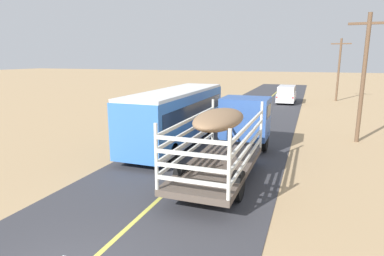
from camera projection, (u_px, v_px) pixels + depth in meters
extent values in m
cube|color=#3359A5|center=(245.00, 118.00, 17.81)|extent=(2.50, 2.20, 2.20)
cube|color=#192333|center=(246.00, 109.00, 17.72)|extent=(2.53, 1.54, 0.70)
cube|color=brown|center=(218.00, 167.00, 13.09)|extent=(2.50, 6.40, 0.24)
cylinder|color=silver|center=(213.00, 121.00, 16.12)|extent=(0.12, 0.12, 2.20)
cylinder|color=silver|center=(261.00, 125.00, 15.31)|extent=(0.12, 0.12, 2.20)
cylinder|color=silver|center=(156.00, 157.00, 10.36)|extent=(0.12, 0.12, 2.20)
cylinder|color=silver|center=(229.00, 165.00, 9.55)|extent=(0.12, 0.12, 2.20)
cube|color=silver|center=(190.00, 151.00, 13.38)|extent=(0.08, 6.30, 0.12)
cube|color=silver|center=(249.00, 157.00, 12.57)|extent=(0.08, 6.30, 0.12)
cube|color=silver|center=(191.00, 181.00, 10.08)|extent=(2.40, 0.08, 0.12)
cube|color=silver|center=(190.00, 140.00, 13.29)|extent=(0.08, 6.30, 0.12)
cube|color=silver|center=(249.00, 146.00, 12.47)|extent=(0.08, 6.30, 0.12)
cube|color=silver|center=(191.00, 168.00, 9.98)|extent=(2.40, 0.08, 0.12)
cube|color=silver|center=(190.00, 130.00, 13.20)|extent=(0.08, 6.30, 0.12)
cube|color=silver|center=(250.00, 135.00, 12.38)|extent=(0.08, 6.30, 0.12)
cube|color=silver|center=(191.00, 154.00, 9.89)|extent=(2.40, 0.08, 0.12)
cube|color=silver|center=(190.00, 119.00, 13.11)|extent=(0.08, 6.30, 0.12)
cube|color=silver|center=(250.00, 123.00, 12.29)|extent=(0.08, 6.30, 0.12)
cube|color=silver|center=(191.00, 140.00, 9.80)|extent=(2.40, 0.08, 0.12)
ellipsoid|color=#8C6B4C|center=(219.00, 119.00, 12.68)|extent=(1.75, 3.84, 0.70)
cylinder|color=black|center=(226.00, 138.00, 18.45)|extent=(0.32, 1.10, 1.10)
cylinder|color=black|center=(264.00, 141.00, 17.71)|extent=(0.32, 1.10, 1.10)
cylinder|color=black|center=(181.00, 178.00, 12.32)|extent=(0.32, 1.10, 1.10)
cylinder|color=black|center=(238.00, 186.00, 11.58)|extent=(0.32, 1.10, 1.10)
cube|color=#3872C6|center=(177.00, 116.00, 18.86)|extent=(2.50, 10.00, 2.70)
cube|color=white|center=(177.00, 91.00, 18.56)|extent=(2.45, 9.80, 0.16)
cube|color=#192333|center=(177.00, 108.00, 18.76)|extent=(2.54, 9.20, 0.80)
cube|color=silver|center=(177.00, 135.00, 19.11)|extent=(2.53, 9.80, 0.36)
cylinder|color=black|center=(181.00, 124.00, 22.47)|extent=(0.30, 1.00, 1.00)
cylinder|color=black|center=(211.00, 127.00, 21.73)|extent=(0.30, 1.00, 1.00)
cylinder|color=black|center=(133.00, 148.00, 16.51)|extent=(0.30, 1.00, 1.00)
cylinder|color=black|center=(172.00, 153.00, 15.77)|extent=(0.30, 1.00, 1.00)
cube|color=silver|center=(286.00, 97.00, 36.76)|extent=(1.90, 4.60, 0.90)
cube|color=silver|center=(287.00, 89.00, 36.44)|extent=(1.75, 3.59, 0.80)
cube|color=#192333|center=(287.00, 89.00, 36.44)|extent=(1.79, 3.22, 0.44)
cube|color=silver|center=(284.00, 102.00, 34.80)|extent=(1.86, 0.20, 0.24)
cube|color=red|center=(277.00, 97.00, 34.91)|extent=(0.16, 0.06, 0.14)
cube|color=red|center=(293.00, 98.00, 34.35)|extent=(0.16, 0.06, 0.14)
cylinder|color=black|center=(280.00, 98.00, 38.41)|extent=(0.26, 0.76, 0.76)
cylinder|color=black|center=(294.00, 98.00, 37.86)|extent=(0.26, 0.76, 0.76)
cylinder|color=black|center=(277.00, 101.00, 35.79)|extent=(0.26, 0.76, 0.76)
cylinder|color=black|center=(293.00, 101.00, 35.24)|extent=(0.26, 0.76, 0.76)
cylinder|color=brown|center=(363.00, 80.00, 19.10)|extent=(0.24, 0.24, 7.55)
cube|color=brown|center=(369.00, 23.00, 18.43)|extent=(2.20, 0.14, 0.14)
cylinder|color=brown|center=(339.00, 70.00, 37.99)|extent=(0.24, 0.24, 7.21)
cube|color=brown|center=(341.00, 44.00, 37.35)|extent=(2.20, 0.14, 0.14)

